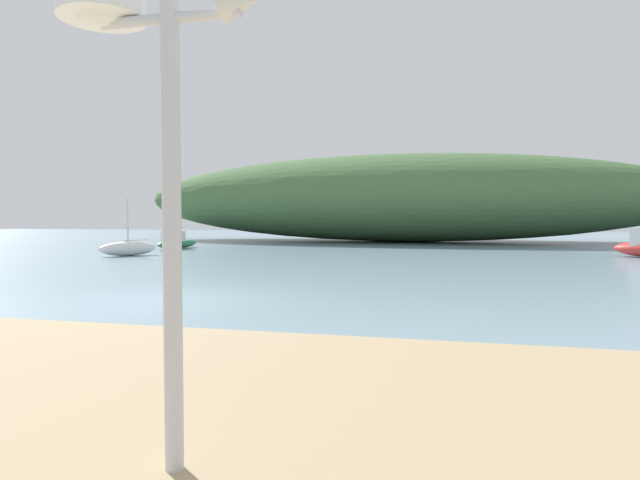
# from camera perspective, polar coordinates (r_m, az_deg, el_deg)

# --- Properties ---
(ground_plane) EXTENTS (120.00, 120.00, 0.00)m
(ground_plane) POSITION_cam_1_polar(r_m,az_deg,el_deg) (12.32, -15.42, -6.13)
(ground_plane) COLOR #7A99A8
(distant_hill) EXTENTS (40.70, 12.57, 6.50)m
(distant_hill) POSITION_cam_1_polar(r_m,az_deg,el_deg) (40.88, 8.76, 4.41)
(distant_hill) COLOR #476B3D
(distant_hill) RESTS_ON ground
(mast_structure) EXTENTS (1.34, 0.55, 3.33)m
(mast_structure) POSITION_cam_1_polar(r_m,az_deg,el_deg) (3.86, -20.21, 19.65)
(mast_structure) COLOR silver
(mast_structure) RESTS_ON beach_sand
(sailboat_near_shore) EXTENTS (2.24, 2.71, 2.70)m
(sailboat_near_shore) POSITION_cam_1_polar(r_m,az_deg,el_deg) (26.86, -19.65, -0.84)
(sailboat_near_shore) COLOR white
(sailboat_near_shore) RESTS_ON ground
(motorboat_centre_water) EXTENTS (1.55, 3.49, 1.02)m
(motorboat_centre_water) POSITION_cam_1_polar(r_m,az_deg,el_deg) (32.36, -14.97, -0.21)
(motorboat_centre_water) COLOR #287A4C
(motorboat_centre_water) RESTS_ON ground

